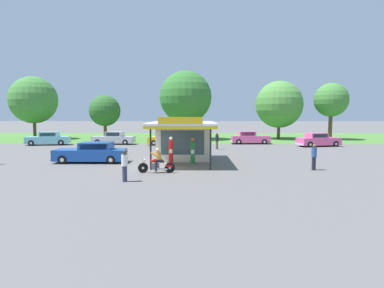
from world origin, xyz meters
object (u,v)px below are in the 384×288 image
Objects in this scene: parked_car_second_row_spare at (48,139)px; parked_car_back_row_centre_left at (169,139)px; bystander_admiring_sedan at (314,156)px; bystander_standing_back_lot at (217,140)px; motorcycle_with_rider at (157,163)px; parked_car_back_row_far_left at (318,140)px; bystander_chatting_near_pumps at (125,165)px; parked_car_back_row_centre at (250,138)px; gas_pump_offside at (193,153)px; parked_car_back_row_left at (114,139)px; featured_classic_sedan at (92,153)px; gas_pump_nearside at (171,152)px.

parked_car_second_row_spare is 1.01× the size of parked_car_back_row_centre_left.
bystander_admiring_sedan is (25.56, -17.89, 0.20)m from parked_car_second_row_spare.
parked_car_back_row_centre_left is 7.09m from bystander_standing_back_lot.
parked_car_back_row_far_left is at bearing 46.55° from motorcycle_with_rider.
motorcycle_with_rider is 10.39m from bystander_admiring_sedan.
bystander_chatting_near_pumps is (-0.84, -21.75, 0.20)m from parked_car_back_row_centre_left.
bystander_standing_back_lot is 14.33m from bystander_admiring_sedan.
parked_car_back_row_far_left is (7.35, -3.31, -0.00)m from parked_car_back_row_centre.
bystander_standing_back_lot is at bearing 112.85° from bystander_admiring_sedan.
parked_car_back_row_centre is 10.09m from parked_car_back_row_centre_left.
gas_pump_offside reaches higher than bystander_chatting_near_pumps.
bystander_standing_back_lot reaches higher than parked_car_back_row_left.
parked_car_back_row_centre reaches higher than featured_classic_sedan.
motorcycle_with_rider is at bearing -88.09° from parked_car_back_row_centre_left.
parked_car_back_row_centre_left is at bearing 175.33° from parked_car_back_row_far_left.
bystander_chatting_near_pumps reaches higher than parked_car_back_row_centre.
gas_pump_offside is 0.36× the size of featured_classic_sedan.
gas_pump_offside reaches higher than bystander_standing_back_lot.
bystander_chatting_near_pumps is 1.00× the size of bystander_admiring_sedan.
parked_car_back_row_far_left is 17.58m from bystander_admiring_sedan.
parked_car_second_row_spare reaches higher than parked_car_back_row_left.
gas_pump_nearside is 1.20× the size of bystander_admiring_sedan.
motorcycle_with_rider reaches higher than featured_classic_sedan.
gas_pump_nearside is 6.39m from bystander_chatting_near_pumps.
gas_pump_offside reaches higher than featured_classic_sedan.
gas_pump_offside is at bearing 165.49° from bystander_admiring_sedan.
bystander_standing_back_lot is at bearing 77.26° from gas_pump_offside.
featured_classic_sedan is 3.20× the size of bystander_admiring_sedan.
gas_pump_offside reaches higher than parked_car_back_row_far_left.
bystander_admiring_sedan reaches higher than bystander_chatting_near_pumps.
gas_pump_offside is 3.94m from motorcycle_with_rider.
featured_classic_sedan reaches higher than parked_car_back_row_far_left.
motorcycle_with_rider is 1.34× the size of bystander_standing_back_lot.
bystander_chatting_near_pumps is (-1.47, -2.80, 0.28)m from motorcycle_with_rider.
gas_pump_nearside is 6.36m from featured_classic_sedan.
parked_car_back_row_centre reaches higher than parked_car_back_row_far_left.
parked_car_back_row_centre is (8.62, 17.63, -0.24)m from gas_pump_nearside.
featured_classic_sedan is 25.71m from parked_car_back_row_far_left.
parked_car_back_row_centre is 2.83× the size of bystander_chatting_near_pumps.
parked_car_back_row_centre_left reaches higher than motorcycle_with_rider.
bystander_standing_back_lot reaches higher than parked_car_back_row_far_left.
parked_car_second_row_spare reaches higher than parked_car_back_row_far_left.
motorcycle_with_rider is at bearing -173.70° from bystander_admiring_sedan.
featured_classic_sedan is 16.24m from bystander_admiring_sedan.
featured_classic_sedan is 14.23m from bystander_standing_back_lot.
parked_car_second_row_spare is 3.06× the size of bystander_chatting_near_pumps.
parked_car_back_row_left reaches higher than parked_car_back_row_far_left.
bystander_chatting_near_pumps reaches higher than parked_car_back_row_centre_left.
gas_pump_nearside is 0.42× the size of parked_car_back_row_centre.
parked_car_back_row_left reaches higher than parked_car_back_row_centre.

